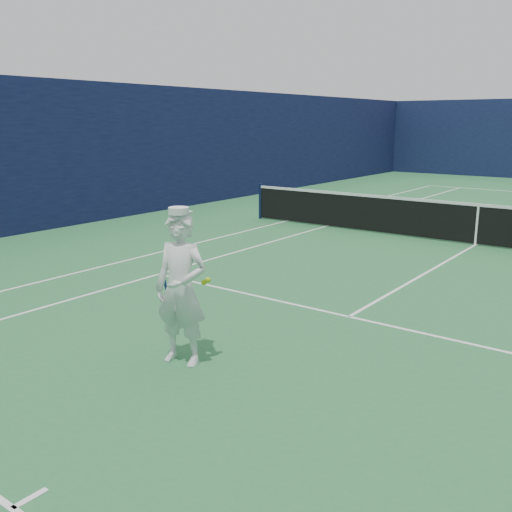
{
  "coord_description": "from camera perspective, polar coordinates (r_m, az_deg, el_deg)",
  "views": [
    {
      "loc": [
        3.78,
        -13.81,
        2.9
      ],
      "look_at": [
        -0.86,
        -7.61,
        1.06
      ],
      "focal_mm": 40.0,
      "sensor_mm": 36.0,
      "label": 1
    }
  ],
  "objects": [
    {
      "name": "ground",
      "position": [
        14.61,
        21.06,
        1.01
      ],
      "size": [
        80.0,
        80.0,
        0.0
      ],
      "primitive_type": "plane",
      "color": "#296C3B",
      "rests_on": "ground"
    },
    {
      "name": "tennis_net",
      "position": [
        14.51,
        21.24,
        3.15
      ],
      "size": [
        12.88,
        0.09,
        1.07
      ],
      "color": "#141E4C",
      "rests_on": "ground"
    },
    {
      "name": "court_markings",
      "position": [
        14.61,
        21.06,
        1.03
      ],
      "size": [
        11.03,
        23.83,
        0.01
      ],
      "color": "white",
      "rests_on": "ground"
    },
    {
      "name": "tennis_player",
      "position": [
        6.89,
        -7.51,
        -3.28
      ],
      "size": [
        0.85,
        0.58,
        1.93
      ],
      "rotation": [
        0.0,
        0.0,
        0.22
      ],
      "color": "white",
      "rests_on": "ground"
    },
    {
      "name": "windscreen_fence",
      "position": [
        14.34,
        21.73,
        8.84
      ],
      "size": [
        20.12,
        36.12,
        4.0
      ],
      "color": "#0F1739",
      "rests_on": "ground"
    }
  ]
}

